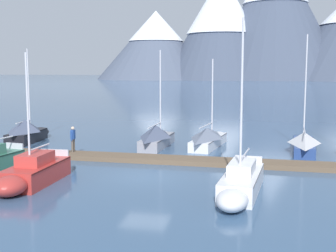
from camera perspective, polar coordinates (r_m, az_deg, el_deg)
ground_plane at (r=24.40m, az=-2.87°, el=-6.43°), size 700.00×700.00×0.00m
mountain_west_summit at (r=244.53m, az=-1.53°, el=10.40°), size 62.97×62.97×36.10m
mountain_central_massif at (r=239.75m, az=6.77°, el=12.81°), size 60.30×60.30×54.00m
mountain_shoulder_ridge at (r=246.80m, az=13.38°, el=14.09°), size 73.80×73.80×68.29m
dock at (r=28.17m, az=-0.83°, el=-4.25°), size 28.35×2.51×0.30m
sailboat_nearest_berth at (r=37.44m, az=-17.32°, el=-0.61°), size 2.17×5.93×7.33m
sailboat_mid_dock_port at (r=23.49m, az=-16.89°, el=-5.73°), size 1.84×5.73×6.55m
sailboat_mid_dock_starboard at (r=33.34m, az=-1.38°, el=-1.29°), size 1.84×6.17×7.15m
sailboat_far_berth at (r=33.61m, az=5.22°, el=-1.44°), size 2.41×6.98×6.49m
sailboat_outer_slip at (r=20.93m, az=9.13°, el=-7.15°), size 2.03×6.58×7.98m
sailboat_end_of_dock at (r=32.98m, az=16.81°, el=-1.89°), size 1.90×7.16×8.16m
person_on_dock at (r=30.34m, az=-11.94°, el=-1.44°), size 0.24×0.59×1.69m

